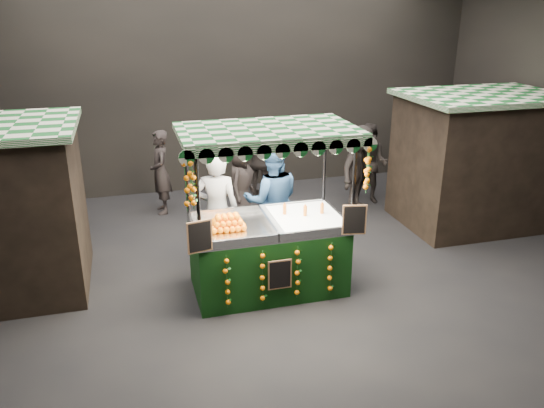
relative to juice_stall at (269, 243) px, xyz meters
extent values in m
plane|color=black|center=(0.28, 0.11, -0.79)|extent=(12.00, 12.00, 0.00)
cube|color=black|center=(0.28, 5.11, 1.71)|extent=(12.00, 0.10, 5.00)
cube|color=black|center=(0.28, -4.89, 1.71)|extent=(12.00, 0.10, 5.00)
cube|color=black|center=(4.68, 1.61, 0.46)|extent=(2.80, 2.00, 2.50)
cube|color=#135820|center=(4.68, 1.61, 1.76)|extent=(3.00, 2.20, 0.10)
cube|color=black|center=(-0.01, 0.04, -0.28)|extent=(2.27, 1.24, 1.03)
cube|color=silver|center=(-0.01, 0.04, 0.26)|extent=(2.27, 1.24, 0.04)
cylinder|color=black|center=(-1.11, -0.55, 0.44)|extent=(0.05, 0.05, 2.47)
cylinder|color=black|center=(1.09, -0.55, 0.44)|extent=(0.05, 0.05, 2.47)
cylinder|color=black|center=(-1.11, 0.63, 0.44)|extent=(0.05, 0.05, 2.47)
cylinder|color=black|center=(1.09, 0.63, 0.44)|extent=(0.05, 0.05, 2.47)
cube|color=#135820|center=(-0.01, 0.04, 1.72)|extent=(2.52, 1.49, 0.08)
cube|color=white|center=(0.61, 0.04, 0.32)|extent=(1.01, 1.11, 0.08)
cube|color=black|center=(-1.13, -0.61, 0.50)|extent=(0.35, 0.10, 0.45)
cube|color=black|center=(1.10, -0.61, 0.50)|extent=(0.35, 0.10, 0.45)
cube|color=black|center=(-0.01, -0.62, -0.22)|extent=(0.35, 0.03, 0.45)
imported|color=gray|center=(-0.63, 0.99, 0.21)|extent=(0.83, 0.66, 2.00)
imported|color=navy|center=(0.37, 1.17, 0.23)|extent=(1.10, 0.92, 2.03)
imported|color=black|center=(-3.61, 2.27, 0.05)|extent=(0.73, 0.65, 1.68)
imported|color=black|center=(3.15, 3.23, 0.09)|extent=(1.08, 1.08, 1.77)
imported|color=#2C2624|center=(0.93, 4.22, 0.02)|extent=(1.03, 0.78, 1.63)
imported|color=black|center=(2.77, 2.94, 0.11)|extent=(1.34, 1.24, 1.81)
imported|color=#2C2724|center=(-3.17, 3.09, 0.00)|extent=(0.88, 0.70, 1.58)
imported|color=#2A2622|center=(4.78, 2.66, 0.14)|extent=(1.55, 1.67, 1.87)
imported|color=#2C2524|center=(-1.33, 3.78, 0.09)|extent=(0.46, 0.67, 1.77)
imported|color=#2B2423|center=(0.19, 2.91, 0.01)|extent=(0.86, 0.93, 1.60)
camera|label=1|loc=(-1.93, -7.17, 3.43)|focal=35.54mm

